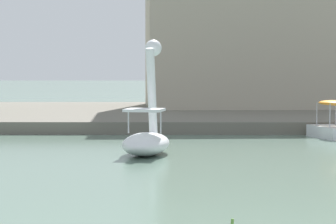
{
  "coord_description": "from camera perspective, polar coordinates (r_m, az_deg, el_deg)",
  "views": [
    {
      "loc": [
        -1.99,
        -4.97,
        2.38
      ],
      "look_at": [
        -2.21,
        16.73,
        1.19
      ],
      "focal_mm": 73.8,
      "sensor_mm": 36.0,
      "label": 1
    }
  ],
  "objects": [
    {
      "name": "shore_bank_far",
      "position": [
        36.98,
        3.65,
        -0.17
      ],
      "size": [
        111.39,
        19.7,
        0.49
      ],
      "primitive_type": "cube",
      "color": "#6B665B",
      "rests_on": "ground_plane"
    },
    {
      "name": "swan_boat",
      "position": [
        20.37,
        -1.76,
        -1.79
      ],
      "size": [
        1.74,
        2.84,
        3.44
      ],
      "color": "white",
      "rests_on": "ground_plane"
    },
    {
      "name": "pedal_boat_orange",
      "position": [
        26.53,
        13.45,
        -1.15
      ],
      "size": [
        1.63,
        2.36,
        1.41
      ],
      "color": "white",
      "rests_on": "ground_plane"
    },
    {
      "name": "parked_van",
      "position": [
        39.4,
        2.96,
        1.91
      ],
      "size": [
        4.46,
        2.29,
        1.92
      ],
      "color": "gray",
      "rests_on": "shore_bank_far"
    }
  ]
}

